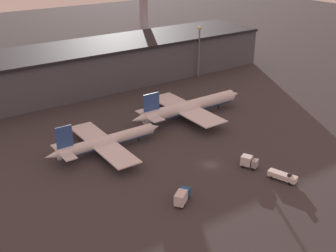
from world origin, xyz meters
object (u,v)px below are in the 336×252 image
object	(u,v)px
airplane_0	(106,142)
control_tower	(144,4)
service_vehicle_0	(182,196)
airplane_1	(189,107)
service_vehicle_2	(249,162)
service_vehicle_1	(283,176)

from	to	relation	value
airplane_0	control_tower	size ratio (longest dim) A/B	0.82
airplane_0	service_vehicle_0	distance (m)	35.16
airplane_1	control_tower	size ratio (longest dim) A/B	1.02
service_vehicle_2	airplane_0	bearing A→B (deg)	-164.79
control_tower	airplane_0	bearing A→B (deg)	-127.84
airplane_0	service_vehicle_2	distance (m)	42.51
service_vehicle_0	service_vehicle_2	distance (m)	25.88
service_vehicle_0	service_vehicle_2	bearing A→B (deg)	-27.56
service_vehicle_2	service_vehicle_1	bearing A→B (deg)	-13.36
service_vehicle_0	service_vehicle_2	size ratio (longest dim) A/B	1.22
service_vehicle_0	service_vehicle_1	size ratio (longest dim) A/B	0.80
airplane_1	service_vehicle_1	xyz separation A→B (m)	(-5.81, -48.33, -2.43)
airplane_1	control_tower	distance (m)	92.42
service_vehicle_0	control_tower	xyz separation A→B (m)	(66.99, 124.53, 24.91)
service_vehicle_2	control_tower	size ratio (longest dim) A/B	0.11
airplane_0	airplane_1	bearing A→B (deg)	9.68
service_vehicle_0	service_vehicle_1	bearing A→B (deg)	-48.71
service_vehicle_0	service_vehicle_1	distance (m)	28.88
service_vehicle_0	control_tower	size ratio (longest dim) A/B	0.14
airplane_0	service_vehicle_1	world-z (taller)	airplane_0
airplane_0	service_vehicle_0	world-z (taller)	airplane_0
service_vehicle_0	control_tower	distance (m)	143.58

